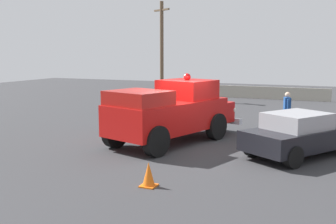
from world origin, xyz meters
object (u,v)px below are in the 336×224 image
utility_pole (162,49)px  traffic_cone (149,175)px  spectator_standing (287,108)px  lawn_chair_spare (123,112)px  vintage_fire_truck (172,111)px  spectator_seated (121,112)px  lawn_chair_near_truck (119,114)px  classic_hot_rod (303,133)px

utility_pole → traffic_cone: utility_pole is taller
traffic_cone → spectator_standing: bearing=76.6°
lawn_chair_spare → vintage_fire_truck: bearing=-35.7°
lawn_chair_spare → spectator_seated: 0.68m
lawn_chair_near_truck → spectator_seated: 0.17m
lawn_chair_spare → spectator_standing: 7.49m
classic_hot_rod → lawn_chair_spare: classic_hot_rod is taller
classic_hot_rod → utility_pole: (-10.90, 12.77, 2.86)m
lawn_chair_near_truck → utility_pole: utility_pole is taller
classic_hot_rod → traffic_cone: (-3.31, -4.87, -0.44)m
vintage_fire_truck → utility_pole: bearing=115.9°
classic_hot_rod → traffic_cone: size_ratio=7.35×
vintage_fire_truck → lawn_chair_spare: (-3.61, 2.59, -0.61)m
utility_pole → classic_hot_rod: bearing=-49.5°
utility_pole → vintage_fire_truck: bearing=-64.1°
utility_pole → traffic_cone: bearing=-66.7°
lawn_chair_near_truck → traffic_cone: size_ratio=1.61×
spectator_seated → spectator_standing: spectator_standing is taller
lawn_chair_near_truck → spectator_standing: (7.15, 2.35, 0.37)m
classic_hot_rod → vintage_fire_truck: bearing=178.8°
utility_pole → lawn_chair_near_truck: bearing=-76.0°
vintage_fire_truck → spectator_seated: 3.92m
traffic_cone → utility_pole: bearing=113.3°
lawn_chair_spare → traffic_cone: 9.10m
vintage_fire_truck → spectator_standing: 5.68m
spectator_seated → utility_pole: 11.43m
spectator_standing → utility_pole: (-9.81, 8.34, 2.64)m
vintage_fire_truck → utility_pole: (-6.15, 12.67, 2.41)m
vintage_fire_truck → spectator_standing: size_ratio=3.78×
classic_hot_rod → utility_pole: 17.03m
spectator_standing → traffic_cone: (-2.21, -9.30, -0.66)m
spectator_standing → vintage_fire_truck: bearing=-130.3°
vintage_fire_truck → spectator_seated: (-3.35, 1.97, -0.50)m
lawn_chair_near_truck → lawn_chair_spare: 0.63m
spectator_standing → utility_pole: 13.14m
lawn_chair_near_truck → spectator_seated: bearing=-5.1°
lawn_chair_spare → lawn_chair_near_truck: bearing=-78.8°
vintage_fire_truck → classic_hot_rod: vintage_fire_truck is taller
utility_pole → traffic_cone: (7.60, -17.64, -3.30)m
vintage_fire_truck → spectator_seated: bearing=149.6°
lawn_chair_spare → spectator_standing: spectator_standing is taller
spectator_standing → spectator_seated: bearing=-161.4°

